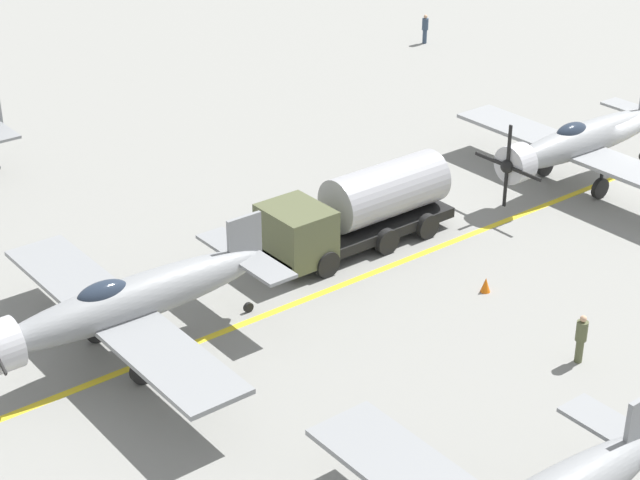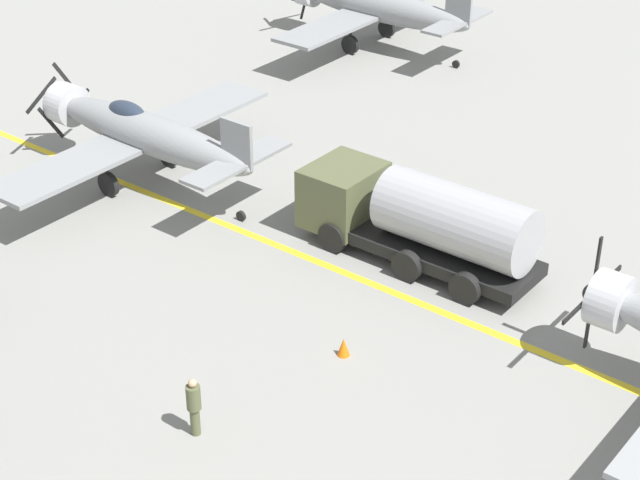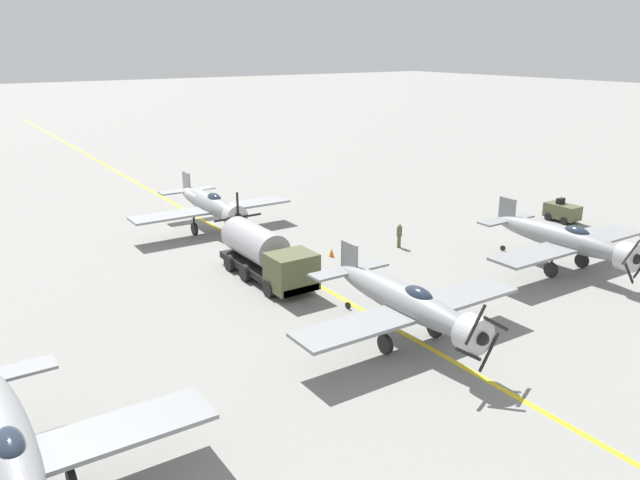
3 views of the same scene
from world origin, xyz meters
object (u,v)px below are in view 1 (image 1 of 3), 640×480
airplane_mid_center (581,141)px  ground_crew_walking (425,28)px  airplane_far_center (126,303)px  ground_crew_inspecting (581,337)px  fuel_tanker (358,210)px  traffic_cone (486,285)px

airplane_mid_center → ground_crew_walking: 21.53m
airplane_far_center → airplane_mid_center: size_ratio=1.00×
ground_crew_walking → ground_crew_inspecting: size_ratio=1.04×
airplane_far_center → ground_crew_walking: (19.46, -31.02, -1.06)m
fuel_tanker → traffic_cone: (-5.53, -1.26, -1.24)m
fuel_tanker → ground_crew_walking: fuel_tanker is taller
ground_crew_inspecting → traffic_cone: 5.06m
fuel_tanker → traffic_cone: fuel_tanker is taller
airplane_far_center → fuel_tanker: (1.51, -10.68, -0.50)m
airplane_mid_center → ground_crew_inspecting: 14.06m
fuel_tanker → ground_crew_walking: bearing=-48.6°
fuel_tanker → ground_crew_walking: (17.95, -20.34, -0.55)m
airplane_mid_center → fuel_tanker: size_ratio=1.50×
airplane_far_center → ground_crew_inspecting: size_ratio=7.11×
airplane_mid_center → fuel_tanker: (1.46, 11.08, -0.50)m
fuel_tanker → ground_crew_walking: size_ratio=4.56×
ground_crew_walking → traffic_cone: bearing=140.9°
airplane_far_center → ground_crew_inspecting: 14.24m
airplane_far_center → ground_crew_inspecting: bearing=-113.0°
airplane_mid_center → traffic_cone: (-4.07, 9.82, -1.74)m
airplane_mid_center → traffic_cone: 10.77m
airplane_far_center → airplane_mid_center: airplane_mid_center is taller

